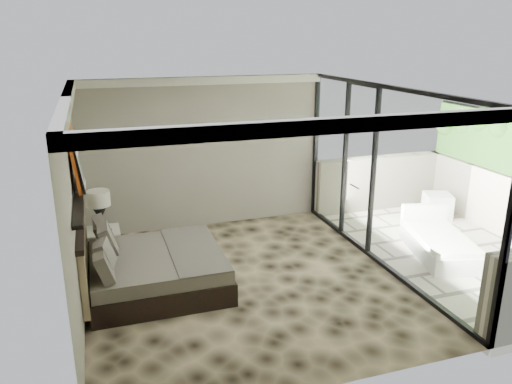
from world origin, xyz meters
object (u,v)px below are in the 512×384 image
object	(u,v)px
bed	(149,268)
lounger	(439,243)
table_lamp	(99,205)
ottoman	(437,206)
nightstand	(104,244)

from	to	relation	value
bed	lounger	distance (m)	4.71
bed	table_lamp	world-z (taller)	table_lamp
table_lamp	ottoman	distance (m)	6.43
bed	ottoman	size ratio (longest dim) A/B	3.92
nightstand	lounger	xyz separation A→B (m)	(5.30, -1.50, -0.07)
bed	lounger	bearing A→B (deg)	-3.71
table_lamp	nightstand	bearing A→B (deg)	-63.21
nightstand	lounger	world-z (taller)	lounger
bed	nightstand	world-z (taller)	bed
table_lamp	ottoman	world-z (taller)	table_lamp
bed	nightstand	distance (m)	1.34
table_lamp	lounger	world-z (taller)	table_lamp
nightstand	lounger	size ratio (longest dim) A/B	0.31
nightstand	table_lamp	size ratio (longest dim) A/B	0.83
table_lamp	ottoman	bearing A→B (deg)	-0.45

